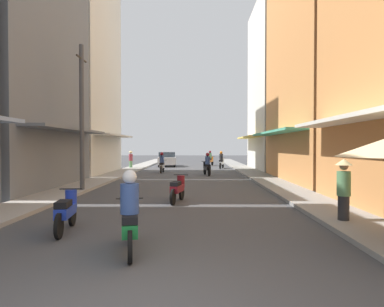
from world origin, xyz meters
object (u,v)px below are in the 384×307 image
object	(u,v)px
motorbike_green	(130,216)
pedestrian_crossing	(344,188)
motorbike_white	(222,161)
motorbike_black	(207,165)
motorbike_silver	(162,164)
pedestrian_midway	(131,158)
utility_pole	(82,117)
motorbike_blue	(67,210)
motorbike_maroon	(178,188)
motorbike_orange	(210,159)
parked_car	(167,159)

from	to	relation	value
motorbike_green	pedestrian_crossing	world-z (taller)	pedestrian_crossing
motorbike_white	motorbike_green	xyz separation A→B (m)	(-3.42, -25.05, 0.00)
motorbike_black	motorbike_white	bearing A→B (deg)	78.61
motorbike_silver	pedestrian_midway	bearing A→B (deg)	125.82
motorbike_black	utility_pole	world-z (taller)	utility_pole
motorbike_white	pedestrian_midway	bearing A→B (deg)	-175.71
motorbike_blue	pedestrian_crossing	distance (m)	6.88
motorbike_maroon	pedestrian_midway	bearing A→B (deg)	106.02
motorbike_silver	motorbike_maroon	distance (m)	14.07
pedestrian_midway	utility_pole	size ratio (longest dim) A/B	0.26
motorbike_black	pedestrian_midway	size ratio (longest dim) A/B	1.08
motorbike_black	motorbike_orange	xyz separation A→B (m)	(0.67, 12.06, 0.00)
pedestrian_midway	motorbike_green	bearing A→B (deg)	-79.00
motorbike_black	utility_pole	size ratio (longest dim) A/B	0.28
motorbike_silver	motorbike_green	distance (m)	19.93
motorbike_orange	pedestrian_crossing	bearing A→B (deg)	-84.89
motorbike_black	motorbike_blue	bearing A→B (deg)	-103.15
parked_car	motorbike_orange	bearing A→B (deg)	14.88
motorbike_maroon	pedestrian_crossing	distance (m)	5.69
motorbike_orange	motorbike_maroon	bearing A→B (deg)	-94.89
pedestrian_midway	pedestrian_crossing	distance (m)	24.07
motorbike_white	motorbike_blue	bearing A→B (deg)	-102.59
motorbike_white	motorbike_orange	xyz separation A→B (m)	(-0.84, 4.54, 0.00)
motorbike_blue	pedestrian_crossing	bearing A→B (deg)	6.88
motorbike_orange	utility_pole	distance (m)	22.08
motorbike_black	motorbike_green	bearing A→B (deg)	-96.22
motorbike_black	motorbike_orange	size ratio (longest dim) A/B	1.03
pedestrian_crossing	motorbike_white	bearing A→B (deg)	94.01
motorbike_maroon	motorbike_orange	xyz separation A→B (m)	(2.02, 23.64, 0.20)
pedestrian_midway	parked_car	bearing A→B (deg)	53.96
parked_car	pedestrian_crossing	distance (m)	26.87
motorbike_orange	pedestrian_midway	bearing A→B (deg)	-144.90
pedestrian_midway	motorbike_orange	bearing A→B (deg)	35.10
motorbike_silver	utility_pole	size ratio (longest dim) A/B	0.28
motorbike_white	motorbike_black	xyz separation A→B (m)	(-1.51, -7.52, 0.00)
motorbike_silver	motorbike_orange	distance (m)	10.52
motorbike_maroon	utility_pole	bearing A→B (deg)	148.66
motorbike_silver	parked_car	world-z (taller)	motorbike_silver
motorbike_silver	utility_pole	distance (m)	11.80
motorbike_orange	pedestrian_crossing	distance (m)	27.26
motorbike_maroon	pedestrian_midway	size ratio (longest dim) A/B	1.09
motorbike_blue	motorbike_black	size ratio (longest dim) A/B	1.01
motorbike_black	pedestrian_midway	distance (m)	9.60
motorbike_blue	parked_car	bearing A→B (deg)	90.11
motorbike_orange	parked_car	world-z (taller)	motorbike_orange
motorbike_silver	motorbike_maroon	xyz separation A→B (m)	(2.02, -13.93, -0.20)
motorbike_maroon	motorbike_black	xyz separation A→B (m)	(1.35, 11.58, 0.20)
utility_pole	motorbike_white	bearing A→B (deg)	66.29
motorbike_blue	motorbike_silver	xyz separation A→B (m)	(0.35, 18.27, 0.20)
pedestrian_midway	motorbike_black	bearing A→B (deg)	-46.05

